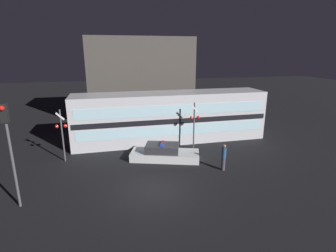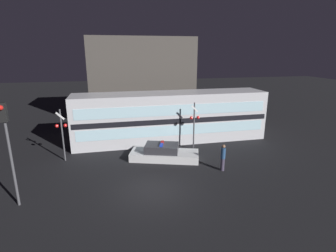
% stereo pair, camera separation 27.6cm
% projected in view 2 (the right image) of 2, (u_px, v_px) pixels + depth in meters
% --- Properties ---
extents(ground_plane, '(120.00, 120.00, 0.00)m').
position_uv_depth(ground_plane, '(153.00, 190.00, 14.79)').
color(ground_plane, black).
extents(train, '(16.36, 3.12, 4.20)m').
position_uv_depth(train, '(171.00, 117.00, 22.57)').
color(train, silver).
rests_on(train, ground_plane).
extents(police_car, '(5.17, 3.18, 1.25)m').
position_uv_depth(police_car, '(164.00, 153.00, 18.87)').
color(police_car, silver).
rests_on(police_car, ground_plane).
extents(pedestrian, '(0.30, 0.30, 1.79)m').
position_uv_depth(pedestrian, '(223.00, 157.00, 16.96)').
color(pedestrian, '#3F384C').
rests_on(pedestrian, ground_plane).
extents(crossing_signal_near, '(0.80, 0.31, 3.81)m').
position_uv_depth(crossing_signal_near, '(194.00, 123.00, 20.16)').
color(crossing_signal_near, '#4C4C51').
rests_on(crossing_signal_near, ground_plane).
extents(crossing_signal_far, '(0.80, 0.31, 3.76)m').
position_uv_depth(crossing_signal_far, '(62.00, 131.00, 18.11)').
color(crossing_signal_far, '#4C4C51').
rests_on(crossing_signal_far, ground_plane).
extents(traffic_light_corner, '(0.30, 0.46, 5.29)m').
position_uv_depth(traffic_light_corner, '(7.00, 136.00, 12.32)').
color(traffic_light_corner, '#4C4C51').
rests_on(traffic_light_corner, ground_plane).
extents(building_left, '(11.26, 6.32, 9.03)m').
position_uv_depth(building_left, '(141.00, 79.00, 29.86)').
color(building_left, '#47423D').
rests_on(building_left, ground_plane).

